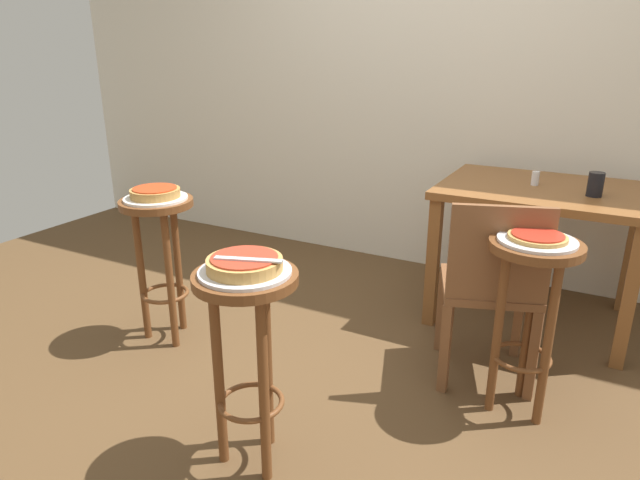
{
  "coord_description": "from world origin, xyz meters",
  "views": [
    {
      "loc": [
        1.05,
        -1.91,
        1.44
      ],
      "look_at": [
        0.0,
        0.04,
        0.66
      ],
      "focal_mm": 31.44,
      "sensor_mm": 36.0,
      "label": 1
    }
  ],
  "objects_px": {
    "cup_near_edge": "(596,184)",
    "serving_plate_leftside": "(537,241)",
    "stool_middle": "(160,240)",
    "pizza_middle": "(155,192)",
    "dining_table": "(541,207)",
    "wooden_chair": "(491,285)",
    "stool_leftside": "(530,292)",
    "stool_foreground": "(248,330)",
    "condiment_shaker": "(535,178)",
    "serving_plate_middle": "(156,198)",
    "pizza_foreground": "(245,264)",
    "serving_plate_foreground": "(245,272)",
    "pizza_server_knife": "(248,259)",
    "pizza_leftside": "(538,237)"
  },
  "relations": [
    {
      "from": "stool_foreground",
      "to": "wooden_chair",
      "type": "bearing_deg",
      "value": 56.09
    },
    {
      "from": "pizza_foreground",
      "to": "wooden_chair",
      "type": "distance_m",
      "value": 1.14
    },
    {
      "from": "stool_foreground",
      "to": "pizza_foreground",
      "type": "bearing_deg",
      "value": 93.58
    },
    {
      "from": "dining_table",
      "to": "stool_middle",
      "type": "bearing_deg",
      "value": -144.87
    },
    {
      "from": "cup_near_edge",
      "to": "serving_plate_middle",
      "type": "bearing_deg",
      "value": -150.49
    },
    {
      "from": "serving_plate_middle",
      "to": "dining_table",
      "type": "bearing_deg",
      "value": 35.13
    },
    {
      "from": "stool_foreground",
      "to": "dining_table",
      "type": "xyz_separation_m",
      "value": [
        0.69,
        1.67,
        0.1
      ]
    },
    {
      "from": "serving_plate_middle",
      "to": "pizza_middle",
      "type": "bearing_deg",
      "value": 0.0
    },
    {
      "from": "pizza_middle",
      "to": "dining_table",
      "type": "xyz_separation_m",
      "value": [
        1.6,
        1.12,
        -0.14
      ]
    },
    {
      "from": "cup_near_edge",
      "to": "pizza_server_knife",
      "type": "bearing_deg",
      "value": -119.31
    },
    {
      "from": "serving_plate_foreground",
      "to": "dining_table",
      "type": "height_order",
      "value": "serving_plate_foreground"
    },
    {
      "from": "serving_plate_leftside",
      "to": "wooden_chair",
      "type": "distance_m",
      "value": 0.36
    },
    {
      "from": "condiment_shaker",
      "to": "serving_plate_leftside",
      "type": "bearing_deg",
      "value": -81.05
    },
    {
      "from": "stool_foreground",
      "to": "pizza_server_knife",
      "type": "relative_size",
      "value": 3.35
    },
    {
      "from": "serving_plate_foreground",
      "to": "cup_near_edge",
      "type": "distance_m",
      "value": 1.84
    },
    {
      "from": "cup_near_edge",
      "to": "dining_table",
      "type": "bearing_deg",
      "value": 160.14
    },
    {
      "from": "stool_middle",
      "to": "pizza_middle",
      "type": "xyz_separation_m",
      "value": [
        0.0,
        0.0,
        0.24
      ]
    },
    {
      "from": "pizza_foreground",
      "to": "pizza_middle",
      "type": "relative_size",
      "value": 1.06
    },
    {
      "from": "pizza_leftside",
      "to": "stool_leftside",
      "type": "bearing_deg",
      "value": 14.04
    },
    {
      "from": "wooden_chair",
      "to": "pizza_middle",
      "type": "bearing_deg",
      "value": -166.3
    },
    {
      "from": "pizza_foreground",
      "to": "serving_plate_leftside",
      "type": "relative_size",
      "value": 0.85
    },
    {
      "from": "serving_plate_leftside",
      "to": "wooden_chair",
      "type": "height_order",
      "value": "wooden_chair"
    },
    {
      "from": "stool_leftside",
      "to": "stool_middle",
      "type": "bearing_deg",
      "value": -172.52
    },
    {
      "from": "wooden_chair",
      "to": "pizza_server_knife",
      "type": "distance_m",
      "value": 1.15
    },
    {
      "from": "cup_near_edge",
      "to": "serving_plate_leftside",
      "type": "bearing_deg",
      "value": -99.9
    },
    {
      "from": "stool_leftside",
      "to": "cup_near_edge",
      "type": "distance_m",
      "value": 0.87
    },
    {
      "from": "pizza_foreground",
      "to": "pizza_server_knife",
      "type": "distance_m",
      "value": 0.04
    },
    {
      "from": "pizza_foreground",
      "to": "serving_plate_foreground",
      "type": "bearing_deg",
      "value": 0.0
    },
    {
      "from": "serving_plate_leftside",
      "to": "condiment_shaker",
      "type": "xyz_separation_m",
      "value": [
        -0.14,
        0.92,
        0.03
      ]
    },
    {
      "from": "serving_plate_middle",
      "to": "dining_table",
      "type": "relative_size",
      "value": 0.3
    },
    {
      "from": "stool_foreground",
      "to": "condiment_shaker",
      "type": "height_order",
      "value": "condiment_shaker"
    },
    {
      "from": "stool_middle",
      "to": "condiment_shaker",
      "type": "distance_m",
      "value": 1.94
    },
    {
      "from": "pizza_leftside",
      "to": "pizza_foreground",
      "type": "bearing_deg",
      "value": -135.78
    },
    {
      "from": "stool_foreground",
      "to": "wooden_chair",
      "type": "xyz_separation_m",
      "value": [
        0.61,
        0.91,
        -0.06
      ]
    },
    {
      "from": "stool_foreground",
      "to": "stool_middle",
      "type": "xyz_separation_m",
      "value": [
        -0.91,
        0.54,
        0.0
      ]
    },
    {
      "from": "serving_plate_middle",
      "to": "condiment_shaker",
      "type": "bearing_deg",
      "value": 36.38
    },
    {
      "from": "pizza_foreground",
      "to": "dining_table",
      "type": "distance_m",
      "value": 1.81
    },
    {
      "from": "pizza_middle",
      "to": "dining_table",
      "type": "height_order",
      "value": "pizza_middle"
    },
    {
      "from": "pizza_server_knife",
      "to": "serving_plate_foreground",
      "type": "bearing_deg",
      "value": 126.91
    },
    {
      "from": "stool_middle",
      "to": "serving_plate_middle",
      "type": "xyz_separation_m",
      "value": [
        0.0,
        0.0,
        0.21
      ]
    },
    {
      "from": "serving_plate_foreground",
      "to": "pizza_server_knife",
      "type": "bearing_deg",
      "value": -33.69
    },
    {
      "from": "serving_plate_middle",
      "to": "condiment_shaker",
      "type": "height_order",
      "value": "condiment_shaker"
    },
    {
      "from": "serving_plate_leftside",
      "to": "condiment_shaker",
      "type": "height_order",
      "value": "condiment_shaker"
    },
    {
      "from": "serving_plate_middle",
      "to": "dining_table",
      "type": "distance_m",
      "value": 1.96
    },
    {
      "from": "stool_foreground",
      "to": "pizza_middle",
      "type": "bearing_deg",
      "value": 149.05
    },
    {
      "from": "cup_near_edge",
      "to": "condiment_shaker",
      "type": "distance_m",
      "value": 0.31
    },
    {
      "from": "stool_foreground",
      "to": "cup_near_edge",
      "type": "height_order",
      "value": "cup_near_edge"
    },
    {
      "from": "condiment_shaker",
      "to": "pizza_server_knife",
      "type": "distance_m",
      "value": 1.81
    },
    {
      "from": "condiment_shaker",
      "to": "pizza_server_knife",
      "type": "bearing_deg",
      "value": -109.76
    },
    {
      "from": "wooden_chair",
      "to": "dining_table",
      "type": "bearing_deg",
      "value": 84.16
    }
  ]
}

